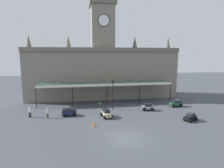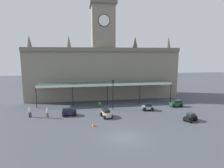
% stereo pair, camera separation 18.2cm
% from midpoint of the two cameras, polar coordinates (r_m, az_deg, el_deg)
% --- Properties ---
extents(ground_plane, '(140.00, 140.00, 0.00)m').
position_cam_midpoint_polar(ground_plane, '(23.01, 4.03, -15.99)').
color(ground_plane, '#454952').
extents(station_building, '(32.66, 6.72, 20.81)m').
position_cam_midpoint_polar(station_building, '(42.13, -2.61, 4.75)').
color(station_building, gray).
rests_on(station_building, ground).
extents(entrance_canopy, '(26.20, 3.26, 4.21)m').
position_cam_midpoint_polar(entrance_canopy, '(36.91, -1.57, 0.25)').
color(entrance_canopy, '#38564C').
rests_on(entrance_canopy, ground).
extents(car_beige_estate, '(1.87, 2.40, 1.27)m').
position_cam_midpoint_polar(car_beige_estate, '(29.50, -1.63, -9.03)').
color(car_beige_estate, tan).
rests_on(car_beige_estate, ground).
extents(car_black_sedan, '(2.24, 2.01, 1.19)m').
position_cam_midpoint_polar(car_black_sedan, '(30.24, 22.93, -9.44)').
color(car_black_sedan, black).
rests_on(car_black_sedan, ground).
extents(car_navy_estate, '(2.33, 1.69, 1.27)m').
position_cam_midpoint_polar(car_navy_estate, '(30.89, -12.84, -8.41)').
color(car_navy_estate, '#19214C').
rests_on(car_navy_estate, ground).
extents(car_silver_sedan, '(2.19, 1.79, 1.19)m').
position_cam_midpoint_polar(car_silver_sedan, '(33.51, 11.05, -7.07)').
color(car_silver_sedan, '#B2B5BA').
rests_on(car_silver_sedan, ground).
extents(car_green_estate, '(2.29, 1.61, 1.27)m').
position_cam_midpoint_polar(car_green_estate, '(37.13, 19.15, -5.71)').
color(car_green_estate, '#1E512D').
rests_on(car_green_estate, ground).
extents(pedestrian_near_entrance, '(0.35, 0.34, 1.67)m').
position_cam_midpoint_polar(pedestrian_near_entrance, '(30.62, -18.93, -8.17)').
color(pedestrian_near_entrance, brown).
rests_on(pedestrian_near_entrance, ground).
extents(pedestrian_crossing_forecourt, '(0.39, 0.34, 1.67)m').
position_cam_midpoint_polar(pedestrian_crossing_forecourt, '(31.98, -23.57, -7.71)').
color(pedestrian_crossing_forecourt, black).
rests_on(pedestrian_crossing_forecourt, ground).
extents(victorian_lamppost, '(0.30, 0.30, 5.40)m').
position_cam_midpoint_polar(victorian_lamppost, '(32.66, 0.45, -2.23)').
color(victorian_lamppost, black).
rests_on(victorian_lamppost, ground).
extents(traffic_cone, '(0.40, 0.40, 0.57)m').
position_cam_midpoint_polar(traffic_cone, '(26.19, -5.46, -12.12)').
color(traffic_cone, orange).
rests_on(traffic_cone, ground).
extents(planter_by_canopy, '(0.60, 0.60, 0.96)m').
position_cam_midpoint_polar(planter_by_canopy, '(35.02, -3.57, -6.23)').
color(planter_by_canopy, '#47423D').
rests_on(planter_by_canopy, ground).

